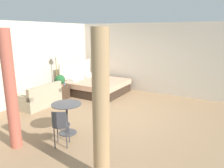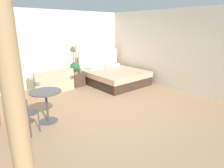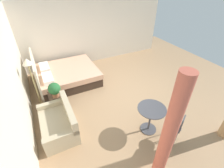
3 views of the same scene
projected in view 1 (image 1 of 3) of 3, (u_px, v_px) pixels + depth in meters
name	position (u px, v px, depth m)	size (l,w,h in m)	color
ground_plane	(114.00, 115.00, 6.49)	(8.82, 9.42, 0.02)	#9E7A56
wall_back	(36.00, 61.00, 7.71)	(8.82, 0.12, 2.76)	beige
wall_right	(150.00, 58.00, 8.61)	(0.12, 6.42, 2.76)	beige
bed	(96.00, 86.00, 8.68)	(1.97, 2.15, 1.21)	#38281E
couch	(40.00, 99.00, 7.13)	(1.36, 0.82, 0.77)	tan
nightstand	(62.00, 92.00, 7.92)	(0.46, 0.37, 0.48)	#473323
potted_plant	(60.00, 80.00, 7.70)	(0.36, 0.36, 0.44)	#935B3D
vase	(64.00, 83.00, 7.94)	(0.09, 0.09, 0.20)	slate
floor_lamp	(56.00, 62.00, 8.07)	(0.26, 0.26, 1.65)	#99844C
balcony_table	(67.00, 113.00, 5.17)	(0.71, 0.71, 0.76)	#3F3F44
cafe_chair_near_window	(60.00, 125.00, 4.54)	(0.50, 0.50, 0.84)	#3F3F44
curtain_left	(101.00, 110.00, 3.34)	(0.27, 0.27, 2.50)	tan
curtain_right	(11.00, 91.00, 4.40)	(0.24, 0.24, 2.50)	#C15B47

